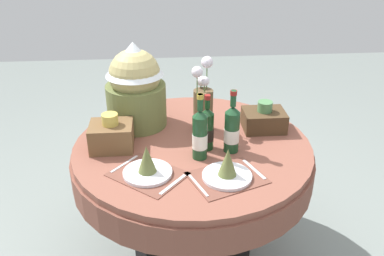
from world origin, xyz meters
TOP-DOWN VIEW (x-y plane):
  - ground at (0.00, 0.00)m, footprint 8.00×8.00m
  - dining_table at (0.00, 0.00)m, footprint 1.34×1.34m
  - place_setting_left at (-0.24, -0.29)m, footprint 0.43×0.42m
  - place_setting_right at (0.14, -0.35)m, footprint 0.41×0.37m
  - flower_vase at (0.07, 0.16)m, footprint 0.13×0.16m
  - wine_bottle_left at (0.03, -0.15)m, footprint 0.08×0.08m
  - wine_bottle_right at (0.07, -0.06)m, footprint 0.07×0.07m
  - wine_bottle_rear at (0.20, -0.09)m, footprint 0.08×0.08m
  - gift_tub_back_left at (-0.31, 0.27)m, footprint 0.35×0.35m
  - woven_basket_side_left at (-0.44, -0.01)m, footprint 0.23×0.19m
  - woven_basket_side_right at (0.43, 0.14)m, footprint 0.24×0.19m

SIDE VIEW (x-z plane):
  - ground at x=0.00m, z-range 0.00..0.00m
  - dining_table at x=0.00m, z-range 0.25..1.02m
  - place_setting_left at x=-0.24m, z-range 0.74..0.90m
  - place_setting_right at x=0.14m, z-range 0.74..0.90m
  - woven_basket_side_right at x=0.43m, z-range 0.75..0.92m
  - woven_basket_side_left at x=-0.44m, z-range 0.75..0.95m
  - wine_bottle_right at x=0.07m, z-range 0.73..1.05m
  - wine_bottle_rear at x=0.20m, z-range 0.73..1.07m
  - wine_bottle_left at x=0.03m, z-range 0.73..1.08m
  - flower_vase at x=0.07m, z-range 0.72..1.16m
  - gift_tub_back_left at x=-0.31m, z-range 0.78..1.29m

